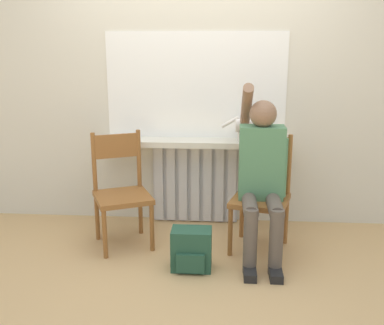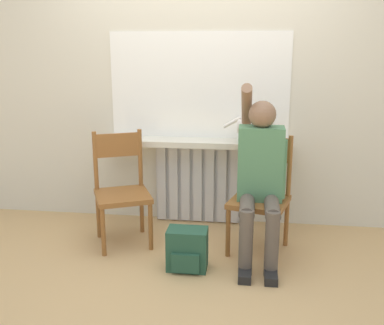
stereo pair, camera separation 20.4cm
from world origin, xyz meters
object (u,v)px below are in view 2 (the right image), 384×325
at_px(chair_right, 261,195).
at_px(cat, 254,126).
at_px(person, 260,173).
at_px(backpack, 187,250).
at_px(chair_left, 122,189).

relative_size(chair_right, cat, 2.12).
height_order(person, cat, person).
bearing_deg(chair_right, backpack, -125.96).
distance_m(chair_right, backpack, 0.73).
bearing_deg(chair_left, chair_right, -24.49).
relative_size(chair_left, chair_right, 1.00).
bearing_deg(backpack, cat, 60.96).
xyz_separation_m(chair_right, person, (-0.01, -0.11, 0.20)).
bearing_deg(chair_left, backpack, -59.19).
distance_m(person, cat, 0.59).
relative_size(chair_right, person, 0.69).
xyz_separation_m(chair_left, backpack, (0.60, -0.41, -0.31)).
bearing_deg(chair_right, person, -80.47).
xyz_separation_m(chair_left, chair_right, (1.12, 0.00, 0.00)).
relative_size(chair_left, backpack, 2.99).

